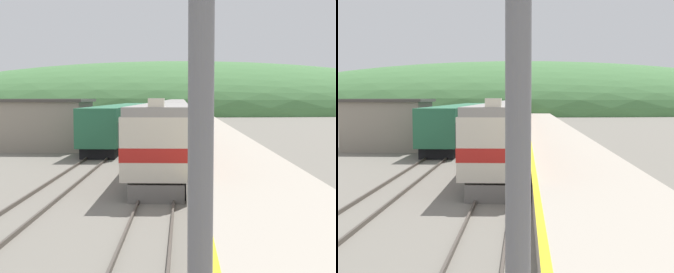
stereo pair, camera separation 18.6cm
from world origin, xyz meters
The scene contains 12 objects.
track_main centered at (0.00, 70.00, 0.08)m, with size 1.52×180.00×0.16m.
track_siding centered at (-4.85, 70.00, 0.08)m, with size 1.52×180.00×0.16m.
platform centered at (4.20, 50.00, 0.43)m, with size 5.23×140.00×0.88m.
distant_hills centered at (0.00, 140.73, 0.00)m, with size 175.39×78.93×29.70m.
station_shed centered at (-10.04, 38.50, 2.11)m, with size 6.80×6.12×4.18m.
express_train_lead_car centered at (0.00, 28.77, 2.14)m, with size 3.02×20.83×4.27m.
carriage_second centered at (0.00, 50.71, 2.13)m, with size 3.01×20.82×3.91m.
carriage_third centered at (0.00, 72.41, 2.13)m, with size 3.01×20.82×3.91m.
carriage_fourth centered at (0.00, 94.12, 2.13)m, with size 3.01×20.82×3.91m.
carriage_fifth centered at (0.00, 115.82, 2.13)m, with size 3.01×20.82×3.91m.
siding_train centered at (-4.85, 46.39, 1.84)m, with size 2.90×30.05×3.57m.
signal_mast_main centered at (1.20, 3.59, 4.93)m, with size 2.20×0.42×7.51m.
Camera 2 is at (1.24, 0.03, 4.30)m, focal length 50.00 mm.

